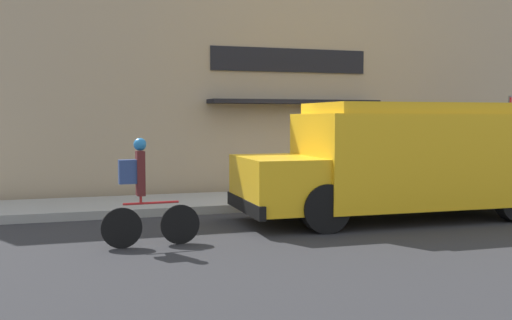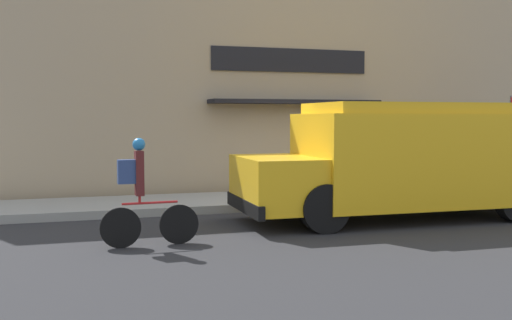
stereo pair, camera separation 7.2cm
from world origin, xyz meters
name	(u,v)px [view 1 (the left image)]	position (x,y,z in m)	size (l,w,h in m)	color
ground_plane	(318,209)	(0.00, 0.00, 0.00)	(70.00, 70.00, 0.00)	#2B2B2D
sidewalk	(299,198)	(0.00, 1.11, 0.08)	(28.00, 2.21, 0.17)	#999993
storefront	(279,83)	(0.01, 2.56, 2.83)	(16.47, 0.96, 5.68)	tan
school_bus	(413,158)	(1.28, -1.63, 1.17)	(6.34, 2.71, 2.23)	yellow
cyclist	(143,194)	(-4.05, -2.68, 0.80)	(1.51, 0.21, 1.65)	black
stop_sign_post	(510,127)	(5.47, 0.62, 1.74)	(0.45, 0.45, 2.34)	slate
trash_bin	(350,171)	(1.60, 1.71, 0.64)	(0.62, 0.62, 0.93)	slate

